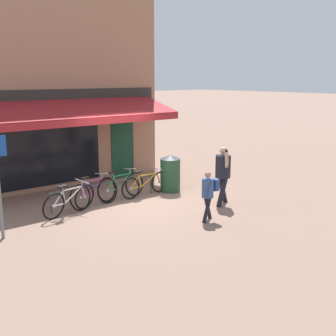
{
  "coord_description": "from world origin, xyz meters",
  "views": [
    {
      "loc": [
        -6.65,
        -9.37,
        3.45
      ],
      "look_at": [
        0.39,
        -0.78,
        1.05
      ],
      "focal_mm": 45.0,
      "sensor_mm": 36.0,
      "label": 1
    }
  ],
  "objects": [
    {
      "name": "ground_plane",
      "position": [
        0.0,
        0.0,
        0.0
      ],
      "size": [
        160.0,
        160.0,
        0.0
      ],
      "primitive_type": "plane",
      "color": "#846656"
    },
    {
      "name": "litter_bin",
      "position": [
        1.37,
        0.32,
        0.57
      ],
      "size": [
        0.62,
        0.62,
        1.14
      ],
      "color": "#23472D",
      "rests_on": "ground_plane"
    },
    {
      "name": "shop_front",
      "position": [
        -0.86,
        4.35,
        3.03
      ],
      "size": [
        7.21,
        4.73,
        6.09
      ],
      "color": "#9E7056",
      "rests_on": "ground_plane"
    },
    {
      "name": "pedestrian_adult",
      "position": [
        1.59,
        -1.68,
        0.99
      ],
      "size": [
        0.61,
        0.67,
        1.64
      ],
      "rotation": [
        0.0,
        0.0,
        3.06
      ],
      "color": "black",
      "rests_on": "ground_plane"
    },
    {
      "name": "pedestrian_child",
      "position": [
        0.37,
        -2.36,
        0.77
      ],
      "size": [
        0.51,
        0.45,
        1.25
      ],
      "rotation": [
        0.0,
        0.0,
        3.1
      ],
      "color": "black",
      "rests_on": "ground_plane"
    },
    {
      "name": "bicycle_orange",
      "position": [
        0.48,
        0.39,
        0.35
      ],
      "size": [
        1.77,
        0.52,
        0.79
      ],
      "rotation": [
        -0.01,
        0.0,
        0.06
      ],
      "color": "black",
      "rests_on": "ground_plane"
    },
    {
      "name": "bicycle_green",
      "position": [
        -0.28,
        0.54,
        0.38
      ],
      "size": [
        1.74,
        0.59,
        0.87
      ],
      "rotation": [
        -0.14,
        0.0,
        0.16
      ],
      "color": "black",
      "rests_on": "ground_plane"
    },
    {
      "name": "bicycle_silver",
      "position": [
        -2.05,
        0.22,
        0.37
      ],
      "size": [
        1.69,
        0.6,
        0.85
      ],
      "rotation": [
        0.12,
        0.0,
        0.27
      ],
      "color": "black",
      "rests_on": "ground_plane"
    },
    {
      "name": "bike_rack_rail",
      "position": [
        -0.81,
        0.54,
        0.47
      ],
      "size": [
        3.31,
        0.04,
        0.57
      ],
      "color": "#47494F",
      "rests_on": "ground_plane"
    },
    {
      "name": "bicycle_purple",
      "position": [
        -1.21,
        0.47,
        0.38
      ],
      "size": [
        1.69,
        0.7,
        0.88
      ],
      "rotation": [
        -0.14,
        0.0,
        0.26
      ],
      "color": "black",
      "rests_on": "ground_plane"
    }
  ]
}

